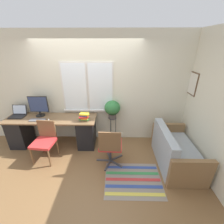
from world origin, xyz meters
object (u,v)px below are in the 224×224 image
Objects in this scene: laptop at (18,114)px; mouse at (49,120)px; book_stack at (84,117)px; couch_loveseat at (174,152)px; keyboard at (37,120)px; potted_plant at (112,108)px; desk_chair_wooden at (45,140)px; plant_stand at (112,122)px; office_chair_swivel at (110,145)px; monitor at (39,106)px.

laptop reaches higher than mouse.
couch_loveseat is (1.99, -0.49, -0.58)m from book_stack.
couch_loveseat reaches higher than keyboard.
couch_loveseat is 3.04× the size of potted_plant.
book_stack reaches higher than keyboard.
desk_chair_wooden reaches higher than plant_stand.
desk_chair_wooden is 1.46m from office_chair_swivel.
keyboard is at bearing -15.48° from office_chair_swivel.
book_stack is (0.84, 0.01, 0.08)m from mouse.
laptop reaches higher than keyboard.
plant_stand is at bearing 12.83° from mouse.
monitor is 0.88m from desk_chair_wooden.
monitor reaches higher than keyboard.
book_stack is (1.10, 0.02, 0.09)m from keyboard.
couch_loveseat is (2.82, -0.11, -0.20)m from desk_chair_wooden.
laptop reaches higher than couch_loveseat.
laptop is 0.26× the size of couch_loveseat.
couch_loveseat is at bearing -31.23° from plant_stand.
keyboard is 0.54m from desk_chair_wooden.
laptop is 0.79× the size of potted_plant.
office_chair_swivel is at bearing -20.53° from mouse.
desk_chair_wooden is at bearing -88.65° from mouse.
office_chair_swivel is 2.03× the size of potted_plant.
keyboard is 1.82m from office_chair_swivel.
laptop reaches higher than plant_stand.
plant_stand is at bearing 27.02° from book_stack.
couch_loveseat is at bearing -31.23° from potted_plant.
laptop is at bearing -176.96° from potted_plant.
book_stack is 0.99m from desk_chair_wooden.
desk_chair_wooden is (0.27, -0.36, -0.30)m from keyboard.
laptop is 6.24× the size of mouse.
plant_stand is (1.75, 0.35, -0.21)m from keyboard.
laptop is at bearing -176.96° from plant_stand.
potted_plant is (1.75, 0.35, 0.17)m from keyboard.
keyboard is 1.46× the size of book_stack.
monitor is (0.54, 0.03, 0.20)m from laptop.
couch_loveseat is 1.60m from plant_stand.
book_stack is 0.27× the size of office_chair_swivel.
monitor is 0.73× the size of plant_stand.
monitor is at bearing -177.07° from potted_plant.
potted_plant is (1.47, 0.71, 0.46)m from desk_chair_wooden.
mouse is 1.53m from potted_plant.
potted_plant is at bearing 58.77° from couch_loveseat.
laptop is at bearing 79.28° from couch_loveseat.
mouse reaches higher than plant_stand.
book_stack is 0.18× the size of couch_loveseat.
monitor is at bearing 140.84° from mouse.
office_chair_swivel is 1.39m from couch_loveseat.
couch_loveseat is at bearing 3.06° from desk_chair_wooden.
laptop is 1.69m from book_stack.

